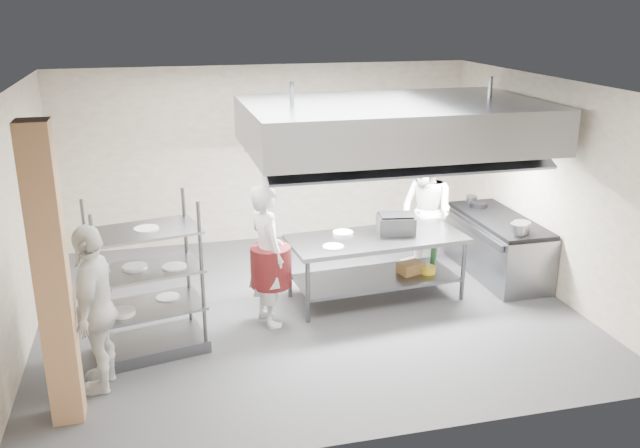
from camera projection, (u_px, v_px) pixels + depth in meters
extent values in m
plane|color=#39393B|center=(308.00, 308.00, 9.24)|extent=(7.00, 7.00, 0.00)
plane|color=silver|center=(306.00, 85.00, 8.30)|extent=(7.00, 7.00, 0.00)
plane|color=gray|center=(267.00, 154.00, 11.53)|extent=(7.00, 0.00, 7.00)
plane|color=gray|center=(18.00, 223.00, 7.96)|extent=(0.00, 6.00, 6.00)
plane|color=gray|center=(548.00, 185.00, 9.58)|extent=(0.00, 6.00, 6.00)
cube|color=tan|center=(52.00, 279.00, 6.35)|extent=(0.30, 0.30, 3.00)
cube|color=gray|center=(393.00, 124.00, 9.16)|extent=(4.00, 2.50, 0.60)
cube|color=white|center=(329.00, 151.00, 9.05)|extent=(1.60, 0.12, 0.04)
cube|color=white|center=(453.00, 144.00, 9.47)|extent=(1.60, 0.12, 0.04)
cube|color=gray|center=(371.00, 151.00, 11.80)|extent=(1.50, 0.28, 0.04)
cube|color=gray|center=(377.00, 239.00, 9.28)|extent=(2.49, 1.18, 0.06)
cube|color=slate|center=(376.00, 278.00, 9.46)|extent=(2.29, 1.07, 0.04)
cube|color=gray|center=(497.00, 248.00, 10.28)|extent=(0.80, 2.00, 0.84)
cube|color=black|center=(500.00, 220.00, 10.14)|extent=(0.78, 1.96, 0.06)
imported|color=white|center=(267.00, 255.00, 8.55)|extent=(0.59, 0.76, 1.86)
imported|color=silver|center=(426.00, 213.00, 10.23)|extent=(1.02, 1.12, 1.88)
imported|color=white|center=(95.00, 308.00, 7.08)|extent=(0.64, 1.15, 1.85)
cube|color=slate|center=(396.00, 224.00, 9.40)|extent=(0.56, 0.47, 0.25)
cube|color=olive|center=(411.00, 268.00, 9.57)|extent=(0.40, 0.33, 0.15)
cylinder|color=gray|center=(519.00, 229.00, 9.36)|extent=(0.23, 0.23, 0.16)
cylinder|color=white|center=(148.00, 305.00, 7.92)|extent=(0.28, 0.28, 0.05)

